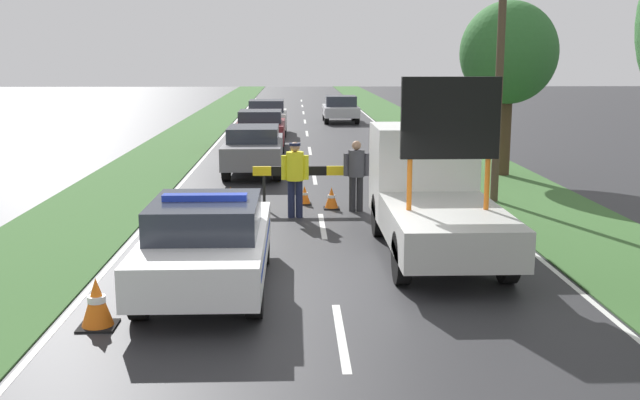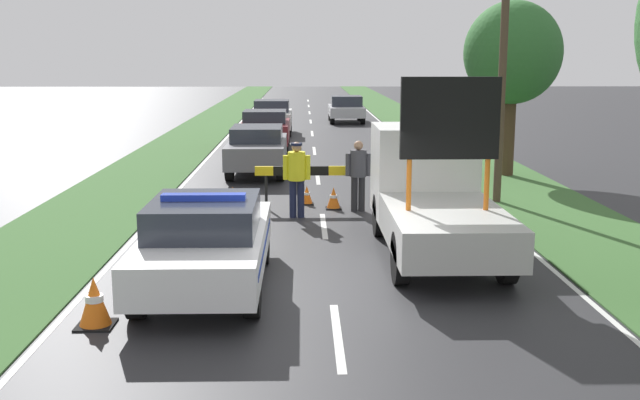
{
  "view_description": "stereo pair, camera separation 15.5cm",
  "coord_description": "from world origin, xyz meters",
  "px_view_note": "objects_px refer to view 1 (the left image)",
  "views": [
    {
      "loc": [
        -0.62,
        -11.73,
        3.78
      ],
      "look_at": [
        -0.15,
        2.07,
        1.1
      ],
      "focal_mm": 42.0,
      "sensor_mm": 36.0,
      "label": 1
    },
    {
      "loc": [
        -0.47,
        -11.73,
        3.78
      ],
      "look_at": [
        -0.15,
        2.07,
        1.1
      ],
      "focal_mm": 42.0,
      "sensor_mm": 36.0,
      "label": 2
    }
  ],
  "objects_px": {
    "queued_car_suv_grey": "(254,148)",
    "roadside_tree_near_right": "(509,54)",
    "police_car": "(207,242)",
    "work_truck": "(431,192)",
    "queued_car_sedan_silver": "(341,109)",
    "traffic_cone_near_truck": "(305,195)",
    "utility_pole": "(500,52)",
    "traffic_cone_centre_front": "(332,198)",
    "queued_car_wagon_maroon": "(261,129)",
    "road_barrier": "(308,174)",
    "traffic_cone_behind_barrier": "(381,201)",
    "police_officer": "(295,173)",
    "pedestrian_civilian": "(356,170)",
    "queued_car_van_white": "(267,117)",
    "traffic_cone_lane_edge": "(97,303)",
    "traffic_cone_near_police": "(231,197)"
  },
  "relations": [
    {
      "from": "queued_car_van_white",
      "to": "traffic_cone_lane_edge",
      "type": "bearing_deg",
      "value": 86.73
    },
    {
      "from": "road_barrier",
      "to": "queued_car_van_white",
      "type": "height_order",
      "value": "queued_car_van_white"
    },
    {
      "from": "traffic_cone_behind_barrier",
      "to": "traffic_cone_lane_edge",
      "type": "relative_size",
      "value": 0.69
    },
    {
      "from": "road_barrier",
      "to": "queued_car_van_white",
      "type": "relative_size",
      "value": 0.69
    },
    {
      "from": "traffic_cone_behind_barrier",
      "to": "queued_car_suv_grey",
      "type": "distance_m",
      "value": 6.86
    },
    {
      "from": "queued_car_suv_grey",
      "to": "roadside_tree_near_right",
      "type": "bearing_deg",
      "value": 175.59
    },
    {
      "from": "work_truck",
      "to": "queued_car_sedan_silver",
      "type": "distance_m",
      "value": 28.36
    },
    {
      "from": "police_officer",
      "to": "traffic_cone_behind_barrier",
      "type": "height_order",
      "value": "police_officer"
    },
    {
      "from": "traffic_cone_near_truck",
      "to": "queued_car_wagon_maroon",
      "type": "xyz_separation_m",
      "value": [
        -1.62,
        11.52,
        0.58
      ]
    },
    {
      "from": "police_officer",
      "to": "pedestrian_civilian",
      "type": "distance_m",
      "value": 1.63
    },
    {
      "from": "queued_car_van_white",
      "to": "roadside_tree_near_right",
      "type": "distance_m",
      "value": 15.34
    },
    {
      "from": "traffic_cone_near_truck",
      "to": "traffic_cone_centre_front",
      "type": "bearing_deg",
      "value": -41.65
    },
    {
      "from": "traffic_cone_near_truck",
      "to": "queued_car_wagon_maroon",
      "type": "height_order",
      "value": "queued_car_wagon_maroon"
    },
    {
      "from": "traffic_cone_behind_barrier",
      "to": "utility_pole",
      "type": "bearing_deg",
      "value": 17.44
    },
    {
      "from": "work_truck",
      "to": "pedestrian_civilian",
      "type": "xyz_separation_m",
      "value": [
        -1.17,
        3.67,
        -0.13
      ]
    },
    {
      "from": "traffic_cone_near_truck",
      "to": "traffic_cone_lane_edge",
      "type": "distance_m",
      "value": 9.27
    },
    {
      "from": "queued_car_suv_grey",
      "to": "utility_pole",
      "type": "relative_size",
      "value": 0.61
    },
    {
      "from": "traffic_cone_near_truck",
      "to": "queued_car_van_white",
      "type": "xyz_separation_m",
      "value": [
        -1.56,
        17.22,
        0.62
      ]
    },
    {
      "from": "utility_pole",
      "to": "queued_car_suv_grey",
      "type": "bearing_deg",
      "value": 142.79
    },
    {
      "from": "traffic_cone_behind_barrier",
      "to": "queued_car_van_white",
      "type": "xyz_separation_m",
      "value": [
        -3.43,
        18.07,
        0.62
      ]
    },
    {
      "from": "traffic_cone_centre_front",
      "to": "queued_car_suv_grey",
      "type": "height_order",
      "value": "queued_car_suv_grey"
    },
    {
      "from": "traffic_cone_centre_front",
      "to": "queued_car_suv_grey",
      "type": "distance_m",
      "value": 6.1
    },
    {
      "from": "police_officer",
      "to": "pedestrian_civilian",
      "type": "relative_size",
      "value": 1.03
    },
    {
      "from": "police_officer",
      "to": "queued_car_wagon_maroon",
      "type": "distance_m",
      "value": 13.17
    },
    {
      "from": "police_car",
      "to": "queued_car_suv_grey",
      "type": "height_order",
      "value": "police_car"
    },
    {
      "from": "police_officer",
      "to": "traffic_cone_near_truck",
      "type": "distance_m",
      "value": 1.79
    },
    {
      "from": "police_car",
      "to": "roadside_tree_near_right",
      "type": "distance_m",
      "value": 14.35
    },
    {
      "from": "traffic_cone_lane_edge",
      "to": "queued_car_wagon_maroon",
      "type": "height_order",
      "value": "queued_car_wagon_maroon"
    },
    {
      "from": "work_truck",
      "to": "traffic_cone_near_truck",
      "type": "height_order",
      "value": "work_truck"
    },
    {
      "from": "pedestrian_civilian",
      "to": "traffic_cone_near_truck",
      "type": "distance_m",
      "value": 1.74
    },
    {
      "from": "queued_car_suv_grey",
      "to": "utility_pole",
      "type": "bearing_deg",
      "value": 142.79
    },
    {
      "from": "road_barrier",
      "to": "queued_car_sedan_silver",
      "type": "bearing_deg",
      "value": 91.54
    },
    {
      "from": "police_car",
      "to": "road_barrier",
      "type": "relative_size",
      "value": 1.72
    },
    {
      "from": "traffic_cone_behind_barrier",
      "to": "traffic_cone_lane_edge",
      "type": "xyz_separation_m",
      "value": [
        -4.92,
        -7.9,
        0.11
      ]
    },
    {
      "from": "traffic_cone_centre_front",
      "to": "queued_car_wagon_maroon",
      "type": "xyz_separation_m",
      "value": [
        -2.29,
        12.11,
        0.55
      ]
    },
    {
      "from": "traffic_cone_centre_front",
      "to": "traffic_cone_near_truck",
      "type": "relative_size",
      "value": 1.13
    },
    {
      "from": "queued_car_suv_grey",
      "to": "police_car",
      "type": "bearing_deg",
      "value": 89.39
    },
    {
      "from": "pedestrian_civilian",
      "to": "utility_pole",
      "type": "bearing_deg",
      "value": 8.26
    },
    {
      "from": "police_car",
      "to": "traffic_cone_behind_barrier",
      "type": "relative_size",
      "value": 9.46
    },
    {
      "from": "traffic_cone_centre_front",
      "to": "queued_car_suv_grey",
      "type": "relative_size",
      "value": 0.12
    },
    {
      "from": "road_barrier",
      "to": "queued_car_sedan_silver",
      "type": "distance_m",
      "value": 24.44
    },
    {
      "from": "roadside_tree_near_right",
      "to": "utility_pole",
      "type": "height_order",
      "value": "utility_pole"
    },
    {
      "from": "traffic_cone_near_truck",
      "to": "utility_pole",
      "type": "height_order",
      "value": "utility_pole"
    },
    {
      "from": "traffic_cone_lane_edge",
      "to": "queued_car_wagon_maroon",
      "type": "bearing_deg",
      "value": 85.97
    },
    {
      "from": "pedestrian_civilian",
      "to": "police_car",
      "type": "bearing_deg",
      "value": -123.04
    },
    {
      "from": "police_car",
      "to": "queued_car_sedan_silver",
      "type": "relative_size",
      "value": 1.2
    },
    {
      "from": "traffic_cone_near_truck",
      "to": "traffic_cone_behind_barrier",
      "type": "height_order",
      "value": "traffic_cone_behind_barrier"
    },
    {
      "from": "traffic_cone_near_police",
      "to": "traffic_cone_near_truck",
      "type": "bearing_deg",
      "value": 5.2
    },
    {
      "from": "road_barrier",
      "to": "traffic_cone_centre_front",
      "type": "relative_size",
      "value": 5.02
    },
    {
      "from": "traffic_cone_near_truck",
      "to": "queued_car_suv_grey",
      "type": "height_order",
      "value": "queued_car_suv_grey"
    }
  ]
}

